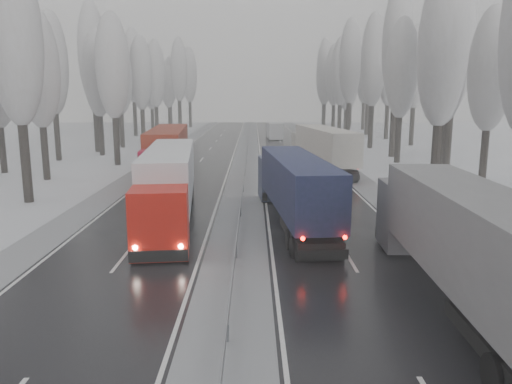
{
  "coord_description": "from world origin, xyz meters",
  "views": [
    {
      "loc": [
        0.81,
        -10.14,
        7.45
      ],
      "look_at": [
        0.96,
        16.85,
        2.2
      ],
      "focal_mm": 35.0,
      "sensor_mm": 36.0,
      "label": 1
    }
  ],
  "objects_px": {
    "truck_grey_tarp": "(465,238)",
    "truck_cream_box": "(322,146)",
    "truck_blue_box": "(293,184)",
    "truck_red_white": "(169,180)",
    "truck_red_red": "(167,151)",
    "box_truck_distant": "(274,131)"
  },
  "relations": [
    {
      "from": "truck_grey_tarp",
      "to": "truck_cream_box",
      "type": "relative_size",
      "value": 1.0
    },
    {
      "from": "truck_grey_tarp",
      "to": "truck_blue_box",
      "type": "xyz_separation_m",
      "value": [
        -5.04,
        11.88,
        -0.18
      ]
    },
    {
      "from": "truck_red_white",
      "to": "truck_red_red",
      "type": "relative_size",
      "value": 0.94
    },
    {
      "from": "truck_cream_box",
      "to": "truck_red_red",
      "type": "bearing_deg",
      "value": -166.8
    },
    {
      "from": "box_truck_distant",
      "to": "truck_red_red",
      "type": "relative_size",
      "value": 0.43
    },
    {
      "from": "truck_blue_box",
      "to": "truck_red_white",
      "type": "distance_m",
      "value": 7.36
    },
    {
      "from": "truck_red_red",
      "to": "truck_grey_tarp",
      "type": "bearing_deg",
      "value": -65.66
    },
    {
      "from": "box_truck_distant",
      "to": "truck_red_white",
      "type": "distance_m",
      "value": 58.01
    },
    {
      "from": "truck_red_white",
      "to": "truck_grey_tarp",
      "type": "bearing_deg",
      "value": -50.67
    },
    {
      "from": "truck_cream_box",
      "to": "truck_grey_tarp",
      "type": "bearing_deg",
      "value": -96.89
    },
    {
      "from": "truck_grey_tarp",
      "to": "truck_red_red",
      "type": "xyz_separation_m",
      "value": [
        -14.93,
        26.84,
        0.11
      ]
    },
    {
      "from": "truck_grey_tarp",
      "to": "box_truck_distant",
      "type": "xyz_separation_m",
      "value": [
        -3.75,
        69.72,
        -1.1
      ]
    },
    {
      "from": "truck_red_red",
      "to": "truck_blue_box",
      "type": "bearing_deg",
      "value": -61.3
    },
    {
      "from": "truck_blue_box",
      "to": "truck_cream_box",
      "type": "xyz_separation_m",
      "value": [
        4.44,
        20.51,
        0.17
      ]
    },
    {
      "from": "truck_red_red",
      "to": "box_truck_distant",
      "type": "bearing_deg",
      "value": 70.65
    },
    {
      "from": "truck_blue_box",
      "to": "truck_cream_box",
      "type": "distance_m",
      "value": 20.99
    },
    {
      "from": "truck_blue_box",
      "to": "truck_red_red",
      "type": "distance_m",
      "value": 17.94
    },
    {
      "from": "truck_blue_box",
      "to": "box_truck_distant",
      "type": "height_order",
      "value": "truck_blue_box"
    },
    {
      "from": "box_truck_distant",
      "to": "truck_grey_tarp",
      "type": "bearing_deg",
      "value": -90.03
    },
    {
      "from": "truck_cream_box",
      "to": "box_truck_distant",
      "type": "relative_size",
      "value": 2.21
    },
    {
      "from": "truck_blue_box",
      "to": "box_truck_distant",
      "type": "relative_size",
      "value": 2.06
    },
    {
      "from": "truck_grey_tarp",
      "to": "truck_red_red",
      "type": "bearing_deg",
      "value": 120.95
    }
  ]
}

